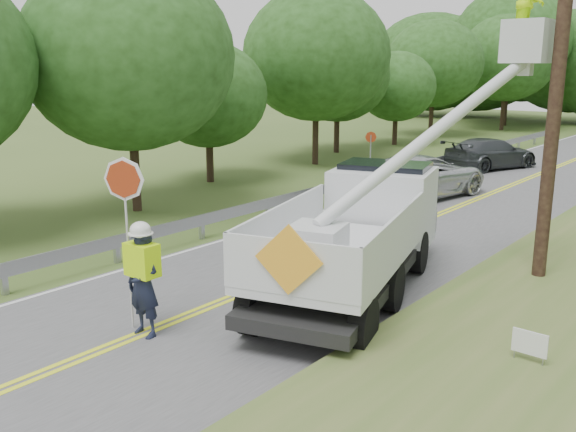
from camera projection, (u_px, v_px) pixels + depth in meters
The scene contains 10 objects.
ground at pixel (68, 364), 10.61m from camera, with size 140.00×140.00×0.00m, color #425B26.
road at pixel (435, 216), 21.19m from camera, with size 7.20×96.00×0.03m.
guardrail at pixel (351, 183), 24.21m from camera, with size 0.18×48.00×0.77m.
treeline_left at pixel (410, 55), 39.19m from camera, with size 10.62×56.22×11.65m.
flagger at pixel (143, 275), 11.48m from camera, with size 1.21×0.50×3.35m.
bucket_truck at pixel (376, 215), 14.42m from camera, with size 5.04×7.75×7.14m.
suv_silver at pixel (421, 176), 24.19m from camera, with size 2.75×5.96×1.66m, color silver.
suv_darkgrey at pixel (491, 153), 30.99m from camera, with size 2.14×5.25×1.52m, color #3B3F43.
stop_sign_permanent at pixel (371, 150), 26.85m from camera, with size 0.42×0.29×2.28m.
yard_sign at pixel (530, 345), 10.00m from camera, with size 0.57×0.04×0.83m.
Camera 1 is at (9.06, -5.18, 4.95)m, focal length 38.70 mm.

